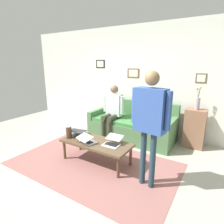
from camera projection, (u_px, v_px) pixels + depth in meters
ground_plane at (83, 165)px, 3.36m from camera, size 7.68×7.68×0.00m
area_rug at (93, 164)px, 3.40m from camera, size 2.96×1.77×0.01m
back_wall at (137, 80)px, 4.82m from camera, size 7.04×0.11×2.70m
couch at (132, 126)px, 4.52m from camera, size 2.01×0.89×0.88m
coffee_table at (96, 144)px, 3.39m from camera, size 1.30×0.56×0.40m
laptop_left at (112, 142)px, 3.25m from camera, size 0.30×0.34×0.13m
laptop_center at (87, 140)px, 3.34m from camera, size 0.37×0.35×0.14m
laptop_right at (80, 133)px, 3.65m from camera, size 0.39×0.40×0.13m
french_press at (69, 132)px, 3.52m from camera, size 0.13×0.11×0.27m
side_shelf at (194, 128)px, 4.01m from camera, size 0.42×0.32×0.84m
flower_vase at (198, 102)px, 3.86m from camera, size 0.10×0.10×0.49m
person_standing at (150, 116)px, 2.55m from camera, size 0.60×0.25×1.70m
person_seated at (113, 109)px, 4.43m from camera, size 0.55×0.51×1.28m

